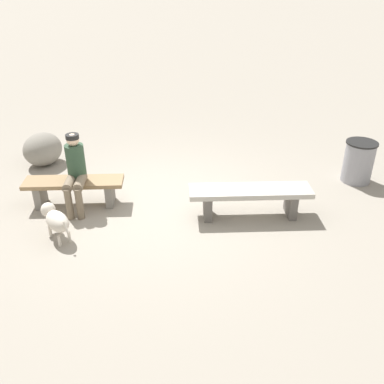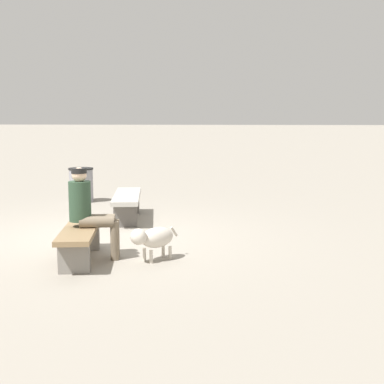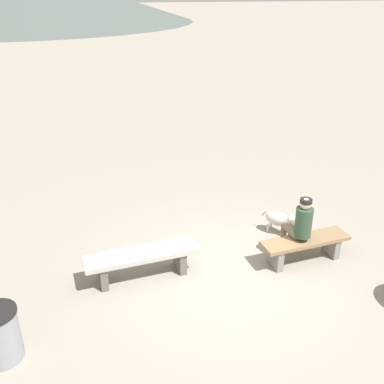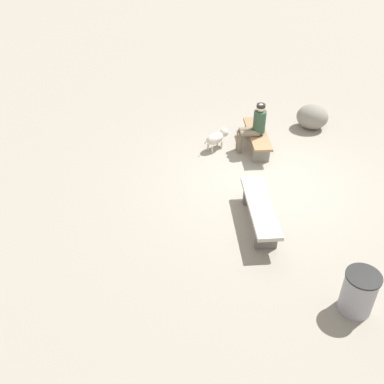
{
  "view_description": "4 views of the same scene",
  "coord_description": "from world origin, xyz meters",
  "views": [
    {
      "loc": [
        -1.24,
        6.01,
        3.53
      ],
      "look_at": [
        -0.63,
        0.68,
        0.62
      ],
      "focal_mm": 39.68,
      "sensor_mm": 36.0,
      "label": 1
    },
    {
      "loc": [
        8.07,
        2.25,
        1.9
      ],
      "look_at": [
        -0.31,
        1.51,
        0.7
      ],
      "focal_mm": 49.98,
      "sensor_mm": 36.0,
      "label": 2
    },
    {
      "loc": [
        -1.78,
        -5.98,
        4.48
      ],
      "look_at": [
        -0.38,
        1.62,
        0.82
      ],
      "focal_mm": 41.73,
      "sensor_mm": 36.0,
      "label": 3
    },
    {
      "loc": [
        -8.31,
        0.95,
        5.85
      ],
      "look_at": [
        -1.14,
        1.55,
        0.44
      ],
      "focal_mm": 42.65,
      "sensor_mm": 36.0,
      "label": 4
    }
  ],
  "objects": [
    {
      "name": "ground",
      "position": [
        0.0,
        0.0,
        -0.03
      ],
      "size": [
        210.0,
        210.0,
        0.06
      ],
      "primitive_type": "cube",
      "color": "gray"
    },
    {
      "name": "bench_left",
      "position": [
        -1.48,
        0.21,
        0.35
      ],
      "size": [
        1.93,
        0.75,
        0.48
      ],
      "rotation": [
        0.0,
        0.0,
        0.16
      ],
      "color": "#605B56",
      "rests_on": "ground"
    },
    {
      "name": "bench_right",
      "position": [
        1.35,
        0.18,
        0.32
      ],
      "size": [
        1.63,
        0.67,
        0.44
      ],
      "rotation": [
        0.0,
        0.0,
        0.16
      ],
      "color": "gray",
      "rests_on": "ground"
    },
    {
      "name": "seated_person",
      "position": [
        1.26,
        0.28,
        0.69
      ],
      "size": [
        0.38,
        0.66,
        1.23
      ],
      "rotation": [
        0.0,
        0.0,
        0.16
      ],
      "color": "#2D4733",
      "rests_on": "ground"
    },
    {
      "name": "dog",
      "position": [
        1.28,
        1.15,
        0.31
      ],
      "size": [
        0.59,
        0.58,
        0.47
      ],
      "rotation": [
        0.0,
        0.0,
        5.52
      ],
      "color": "beige",
      "rests_on": "ground"
    },
    {
      "name": "trash_bin",
      "position": [
        -3.42,
        -1.23,
        0.38
      ],
      "size": [
        0.55,
        0.55,
        0.76
      ],
      "color": "gray",
      "rests_on": "ground"
    },
    {
      "name": "boulder",
      "position": [
        2.53,
        -1.28,
        0.32
      ],
      "size": [
        0.84,
        0.93,
        0.63
      ],
      "primitive_type": "ellipsoid",
      "rotation": [
        0.0,
        0.0,
        6.09
      ],
      "color": "gray",
      "rests_on": "ground"
    }
  ]
}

